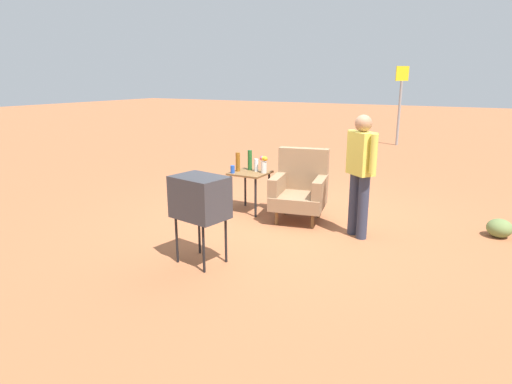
{
  "coord_description": "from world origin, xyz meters",
  "views": [
    {
      "loc": [
        2.58,
        -5.71,
        2.1
      ],
      "look_at": [
        -0.11,
        -0.93,
        0.65
      ],
      "focal_mm": 30.52,
      "sensor_mm": 36.0,
      "label": 1
    }
  ],
  "objects_px": {
    "person_standing": "(361,169)",
    "bottle_wine_green": "(250,160)",
    "flower_vase": "(264,164)",
    "tv_on_stand": "(200,198)",
    "soda_can_blue": "(233,169)",
    "road_sign": "(400,101)",
    "bottle_short_clear": "(256,165)",
    "side_table": "(250,178)",
    "bottle_tall_amber": "(238,162)",
    "armchair": "(300,187)"
  },
  "relations": [
    {
      "from": "bottle_short_clear",
      "to": "flower_vase",
      "type": "xyz_separation_m",
      "value": [
        0.16,
        -0.05,
        0.05
      ]
    },
    {
      "from": "side_table",
      "to": "tv_on_stand",
      "type": "height_order",
      "value": "tv_on_stand"
    },
    {
      "from": "road_sign",
      "to": "tv_on_stand",
      "type": "bearing_deg",
      "value": -90.08
    },
    {
      "from": "bottle_short_clear",
      "to": "bottle_tall_amber",
      "type": "relative_size",
      "value": 0.67
    },
    {
      "from": "tv_on_stand",
      "to": "soda_can_blue",
      "type": "xyz_separation_m",
      "value": [
        -0.71,
        1.81,
        -0.07
      ]
    },
    {
      "from": "road_sign",
      "to": "bottle_short_clear",
      "type": "xyz_separation_m",
      "value": [
        -0.47,
        -8.39,
        -0.63
      ]
    },
    {
      "from": "side_table",
      "to": "person_standing",
      "type": "relative_size",
      "value": 0.39
    },
    {
      "from": "bottle_wine_green",
      "to": "flower_vase",
      "type": "xyz_separation_m",
      "value": [
        0.31,
        -0.1,
        -0.01
      ]
    },
    {
      "from": "armchair",
      "to": "bottle_short_clear",
      "type": "bearing_deg",
      "value": 174.78
    },
    {
      "from": "road_sign",
      "to": "flower_vase",
      "type": "distance_m",
      "value": 8.47
    },
    {
      "from": "soda_can_blue",
      "to": "flower_vase",
      "type": "relative_size",
      "value": 0.46
    },
    {
      "from": "side_table",
      "to": "bottle_tall_amber",
      "type": "bearing_deg",
      "value": -170.46
    },
    {
      "from": "armchair",
      "to": "bottle_short_clear",
      "type": "xyz_separation_m",
      "value": [
        -0.8,
        0.07,
        0.25
      ]
    },
    {
      "from": "tv_on_stand",
      "to": "armchair",
      "type": "bearing_deg",
      "value": 80.56
    },
    {
      "from": "road_sign",
      "to": "armchair",
      "type": "bearing_deg",
      "value": -87.8
    },
    {
      "from": "soda_can_blue",
      "to": "bottle_wine_green",
      "type": "height_order",
      "value": "bottle_wine_green"
    },
    {
      "from": "road_sign",
      "to": "bottle_short_clear",
      "type": "relative_size",
      "value": 12.2
    },
    {
      "from": "bottle_short_clear",
      "to": "soda_can_blue",
      "type": "height_order",
      "value": "bottle_short_clear"
    },
    {
      "from": "person_standing",
      "to": "flower_vase",
      "type": "height_order",
      "value": "person_standing"
    },
    {
      "from": "soda_can_blue",
      "to": "bottle_short_clear",
      "type": "bearing_deg",
      "value": 49.82
    },
    {
      "from": "road_sign",
      "to": "bottle_wine_green",
      "type": "bearing_deg",
      "value": -94.25
    },
    {
      "from": "tv_on_stand",
      "to": "flower_vase",
      "type": "distance_m",
      "value": 2.09
    },
    {
      "from": "road_sign",
      "to": "side_table",
      "type": "bearing_deg",
      "value": -93.58
    },
    {
      "from": "side_table",
      "to": "road_sign",
      "type": "bearing_deg",
      "value": 86.42
    },
    {
      "from": "bottle_short_clear",
      "to": "bottle_tall_amber",
      "type": "xyz_separation_m",
      "value": [
        -0.26,
        -0.13,
        0.05
      ]
    },
    {
      "from": "soda_can_blue",
      "to": "bottle_wine_green",
      "type": "xyz_separation_m",
      "value": [
        0.11,
        0.36,
        0.1
      ]
    },
    {
      "from": "armchair",
      "to": "side_table",
      "type": "distance_m",
      "value": 0.86
    },
    {
      "from": "person_standing",
      "to": "flower_vase",
      "type": "relative_size",
      "value": 6.19
    },
    {
      "from": "armchair",
      "to": "flower_vase",
      "type": "relative_size",
      "value": 4.0
    },
    {
      "from": "bottle_short_clear",
      "to": "soda_can_blue",
      "type": "relative_size",
      "value": 1.64
    },
    {
      "from": "road_sign",
      "to": "soda_can_blue",
      "type": "xyz_separation_m",
      "value": [
        -0.73,
        -8.69,
        -0.67
      ]
    },
    {
      "from": "bottle_short_clear",
      "to": "bottle_tall_amber",
      "type": "bearing_deg",
      "value": -153.7
    },
    {
      "from": "side_table",
      "to": "road_sign",
      "type": "relative_size",
      "value": 0.27
    },
    {
      "from": "person_standing",
      "to": "bottle_tall_amber",
      "type": "distance_m",
      "value": 2.07
    },
    {
      "from": "person_standing",
      "to": "road_sign",
      "type": "distance_m",
      "value": 8.87
    },
    {
      "from": "side_table",
      "to": "tv_on_stand",
      "type": "relative_size",
      "value": 0.63
    },
    {
      "from": "road_sign",
      "to": "bottle_tall_amber",
      "type": "distance_m",
      "value": 8.57
    },
    {
      "from": "armchair",
      "to": "flower_vase",
      "type": "distance_m",
      "value": 0.7
    },
    {
      "from": "side_table",
      "to": "bottle_tall_amber",
      "type": "xyz_separation_m",
      "value": [
        -0.21,
        -0.03,
        0.25
      ]
    },
    {
      "from": "tv_on_stand",
      "to": "bottle_short_clear",
      "type": "bearing_deg",
      "value": 102.17
    },
    {
      "from": "armchair",
      "to": "bottle_tall_amber",
      "type": "distance_m",
      "value": 1.1
    },
    {
      "from": "flower_vase",
      "to": "bottle_short_clear",
      "type": "bearing_deg",
      "value": 162.88
    },
    {
      "from": "road_sign",
      "to": "soda_can_blue",
      "type": "bearing_deg",
      "value": -94.79
    },
    {
      "from": "tv_on_stand",
      "to": "side_table",
      "type": "bearing_deg",
      "value": 104.3
    },
    {
      "from": "road_sign",
      "to": "soda_can_blue",
      "type": "distance_m",
      "value": 8.75
    },
    {
      "from": "side_table",
      "to": "soda_can_blue",
      "type": "bearing_deg",
      "value": -133.63
    },
    {
      "from": "bottle_wine_green",
      "to": "person_standing",
      "type": "bearing_deg",
      "value": -12.46
    },
    {
      "from": "person_standing",
      "to": "bottle_wine_green",
      "type": "relative_size",
      "value": 5.12
    },
    {
      "from": "bottle_tall_amber",
      "to": "bottle_wine_green",
      "type": "bearing_deg",
      "value": 57.61
    },
    {
      "from": "armchair",
      "to": "bottle_tall_amber",
      "type": "relative_size",
      "value": 3.53
    }
  ]
}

